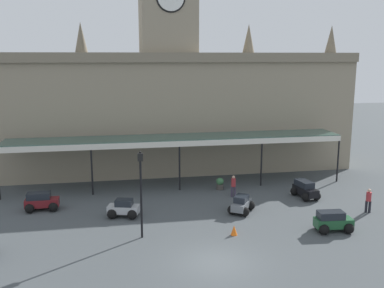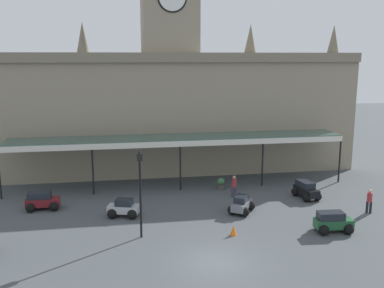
{
  "view_description": "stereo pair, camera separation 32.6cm",
  "coord_description": "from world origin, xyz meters",
  "px_view_note": "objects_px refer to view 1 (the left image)",
  "views": [
    {
      "loc": [
        -4.94,
        -20.3,
        10.48
      ],
      "look_at": [
        0.0,
        7.12,
        4.84
      ],
      "focal_mm": 40.78,
      "sensor_mm": 36.0,
      "label": 1
    },
    {
      "loc": [
        -4.62,
        -20.36,
        10.48
      ],
      "look_at": [
        0.0,
        7.12,
        4.84
      ],
      "focal_mm": 40.78,
      "sensor_mm": 36.0,
      "label": 2
    }
  ],
  "objects_px": {
    "pedestrian_crossing_forecourt": "(233,185)",
    "car_maroon_estate": "(41,202)",
    "car_green_estate": "(333,222)",
    "pedestrian_near_entrance": "(369,200)",
    "victorian_lamppost": "(141,185)",
    "car_grey_sedan": "(241,205)",
    "planter_by_canopy": "(220,183)",
    "car_black_estate": "(305,190)",
    "car_silver_sedan": "(124,209)",
    "traffic_cone": "(234,230)"
  },
  "relations": [
    {
      "from": "pedestrian_near_entrance",
      "to": "traffic_cone",
      "type": "bearing_deg",
      "value": -168.26
    },
    {
      "from": "pedestrian_near_entrance",
      "to": "planter_by_canopy",
      "type": "height_order",
      "value": "pedestrian_near_entrance"
    },
    {
      "from": "car_green_estate",
      "to": "victorian_lamppost",
      "type": "relative_size",
      "value": 0.44
    },
    {
      "from": "car_black_estate",
      "to": "traffic_cone",
      "type": "distance_m",
      "value": 9.25
    },
    {
      "from": "car_silver_sedan",
      "to": "pedestrian_crossing_forecourt",
      "type": "relative_size",
      "value": 1.32
    },
    {
      "from": "car_maroon_estate",
      "to": "victorian_lamppost",
      "type": "relative_size",
      "value": 0.43
    },
    {
      "from": "car_maroon_estate",
      "to": "pedestrian_near_entrance",
      "type": "height_order",
      "value": "pedestrian_near_entrance"
    },
    {
      "from": "car_silver_sedan",
      "to": "traffic_cone",
      "type": "distance_m",
      "value": 7.68
    },
    {
      "from": "car_black_estate",
      "to": "car_green_estate",
      "type": "bearing_deg",
      "value": -99.84
    },
    {
      "from": "car_black_estate",
      "to": "traffic_cone",
      "type": "xyz_separation_m",
      "value": [
        -7.16,
        -5.84,
        -0.27
      ]
    },
    {
      "from": "car_black_estate",
      "to": "car_maroon_estate",
      "type": "bearing_deg",
      "value": 178.0
    },
    {
      "from": "pedestrian_near_entrance",
      "to": "victorian_lamppost",
      "type": "distance_m",
      "value": 15.68
    },
    {
      "from": "car_green_estate",
      "to": "pedestrian_crossing_forecourt",
      "type": "xyz_separation_m",
      "value": [
        -4.18,
        7.45,
        0.34
      ]
    },
    {
      "from": "car_grey_sedan",
      "to": "traffic_cone",
      "type": "distance_m",
      "value": 3.97
    },
    {
      "from": "car_grey_sedan",
      "to": "car_maroon_estate",
      "type": "height_order",
      "value": "car_maroon_estate"
    },
    {
      "from": "car_grey_sedan",
      "to": "planter_by_canopy",
      "type": "xyz_separation_m",
      "value": [
        -0.2,
        5.31,
        -0.01
      ]
    },
    {
      "from": "victorian_lamppost",
      "to": "car_green_estate",
      "type": "bearing_deg",
      "value": -5.57
    },
    {
      "from": "victorian_lamppost",
      "to": "planter_by_canopy",
      "type": "height_order",
      "value": "victorian_lamppost"
    },
    {
      "from": "car_silver_sedan",
      "to": "car_grey_sedan",
      "type": "relative_size",
      "value": 0.98
    },
    {
      "from": "car_grey_sedan",
      "to": "car_maroon_estate",
      "type": "bearing_deg",
      "value": 168.05
    },
    {
      "from": "pedestrian_crossing_forecourt",
      "to": "car_maroon_estate",
      "type": "bearing_deg",
      "value": -178.19
    },
    {
      "from": "pedestrian_near_entrance",
      "to": "victorian_lamppost",
      "type": "bearing_deg",
      "value": -174.57
    },
    {
      "from": "planter_by_canopy",
      "to": "car_silver_sedan",
      "type": "bearing_deg",
      "value": -148.53
    },
    {
      "from": "planter_by_canopy",
      "to": "car_maroon_estate",
      "type": "bearing_deg",
      "value": -169.52
    },
    {
      "from": "car_silver_sedan",
      "to": "pedestrian_near_entrance",
      "type": "height_order",
      "value": "pedestrian_near_entrance"
    },
    {
      "from": "victorian_lamppost",
      "to": "car_maroon_estate",
      "type": "bearing_deg",
      "value": 137.91
    },
    {
      "from": "car_silver_sedan",
      "to": "pedestrian_crossing_forecourt",
      "type": "height_order",
      "value": "pedestrian_crossing_forecourt"
    },
    {
      "from": "car_green_estate",
      "to": "pedestrian_near_entrance",
      "type": "relative_size",
      "value": 1.38
    },
    {
      "from": "car_grey_sedan",
      "to": "pedestrian_crossing_forecourt",
      "type": "bearing_deg",
      "value": 84.03
    },
    {
      "from": "car_black_estate",
      "to": "car_grey_sedan",
      "type": "bearing_deg",
      "value": -158.75
    },
    {
      "from": "victorian_lamppost",
      "to": "planter_by_canopy",
      "type": "xyz_separation_m",
      "value": [
        6.76,
        8.35,
        -2.73
      ]
    },
    {
      "from": "car_green_estate",
      "to": "victorian_lamppost",
      "type": "distance_m",
      "value": 11.84
    },
    {
      "from": "car_green_estate",
      "to": "traffic_cone",
      "type": "distance_m",
      "value": 6.09
    },
    {
      "from": "car_maroon_estate",
      "to": "traffic_cone",
      "type": "height_order",
      "value": "car_maroon_estate"
    },
    {
      "from": "car_silver_sedan",
      "to": "car_green_estate",
      "type": "distance_m",
      "value": 13.33
    },
    {
      "from": "car_black_estate",
      "to": "victorian_lamppost",
      "type": "distance_m",
      "value": 13.89
    },
    {
      "from": "car_maroon_estate",
      "to": "pedestrian_near_entrance",
      "type": "xyz_separation_m",
      "value": [
        21.97,
        -4.43,
        0.34
      ]
    },
    {
      "from": "car_grey_sedan",
      "to": "car_black_estate",
      "type": "relative_size",
      "value": 0.95
    },
    {
      "from": "pedestrian_near_entrance",
      "to": "pedestrian_crossing_forecourt",
      "type": "distance_m",
      "value": 9.48
    },
    {
      "from": "car_black_estate",
      "to": "pedestrian_near_entrance",
      "type": "height_order",
      "value": "pedestrian_near_entrance"
    },
    {
      "from": "pedestrian_near_entrance",
      "to": "traffic_cone",
      "type": "distance_m",
      "value": 10.25
    },
    {
      "from": "pedestrian_near_entrance",
      "to": "traffic_cone",
      "type": "xyz_separation_m",
      "value": [
        -10.02,
        -2.08,
        -0.61
      ]
    },
    {
      "from": "car_grey_sedan",
      "to": "car_maroon_estate",
      "type": "distance_m",
      "value": 13.79
    },
    {
      "from": "car_maroon_estate",
      "to": "pedestrian_crossing_forecourt",
      "type": "relative_size",
      "value": 1.35
    },
    {
      "from": "pedestrian_near_entrance",
      "to": "victorian_lamppost",
      "type": "relative_size",
      "value": 0.32
    },
    {
      "from": "car_green_estate",
      "to": "car_maroon_estate",
      "type": "height_order",
      "value": "same"
    },
    {
      "from": "car_grey_sedan",
      "to": "car_green_estate",
      "type": "bearing_deg",
      "value": -42.59
    },
    {
      "from": "car_green_estate",
      "to": "planter_by_canopy",
      "type": "distance_m",
      "value": 10.59
    },
    {
      "from": "car_green_estate",
      "to": "pedestrian_near_entrance",
      "type": "bearing_deg",
      "value": 33.19
    },
    {
      "from": "pedestrian_near_entrance",
      "to": "planter_by_canopy",
      "type": "bearing_deg",
      "value": 141.58
    }
  ]
}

